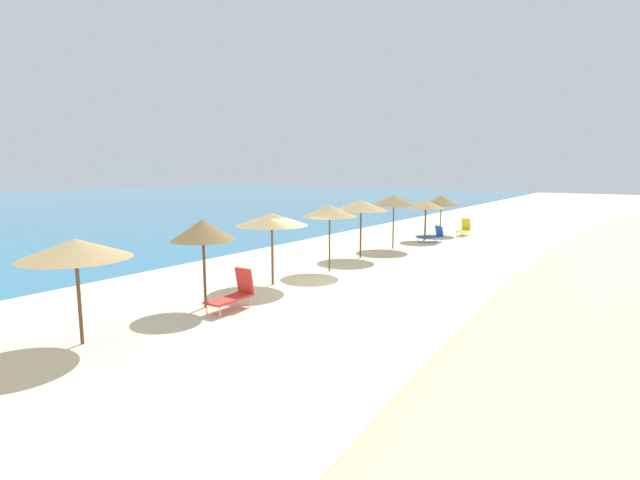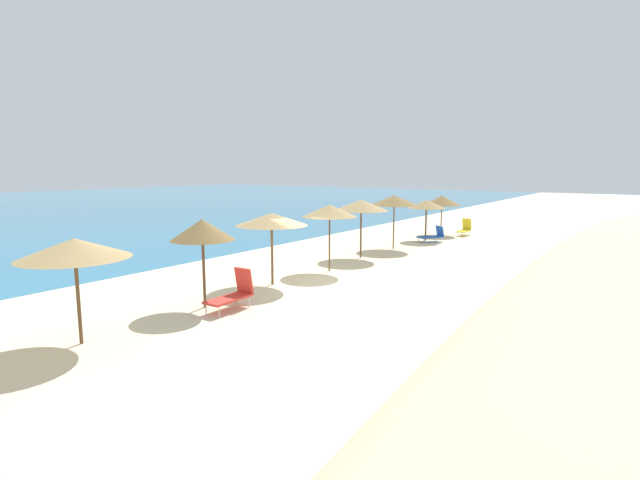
# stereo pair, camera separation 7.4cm
# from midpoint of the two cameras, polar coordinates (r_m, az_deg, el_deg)

# --- Properties ---
(ground_plane) EXTENTS (160.00, 160.00, 0.00)m
(ground_plane) POSITION_cam_midpoint_polar(r_m,az_deg,el_deg) (17.73, -0.12, -5.44)
(ground_plane) COLOR beige
(beach_umbrella_2) EXTENTS (2.60, 2.60, 2.62)m
(beach_umbrella_2) POSITION_cam_midpoint_polar(r_m,az_deg,el_deg) (12.85, -27.04, -0.92)
(beach_umbrella_2) COLOR brown
(beach_umbrella_2) RESTS_ON ground_plane
(beach_umbrella_3) EXTENTS (1.96, 1.96, 2.76)m
(beach_umbrella_3) POSITION_cam_midpoint_polar(r_m,az_deg,el_deg) (14.96, -13.69, 1.18)
(beach_umbrella_3) COLOR brown
(beach_umbrella_3) RESTS_ON ground_plane
(beach_umbrella_4) EXTENTS (2.63, 2.63, 2.67)m
(beach_umbrella_4) POSITION_cam_midpoint_polar(r_m,az_deg,el_deg) (17.57, -5.66, 2.45)
(beach_umbrella_4) COLOR brown
(beach_umbrella_4) RESTS_ON ground_plane
(beach_umbrella_5) EXTENTS (2.28, 2.28, 2.79)m
(beach_umbrella_5) POSITION_cam_midpoint_polar(r_m,az_deg,el_deg) (19.85, 1.25, 3.48)
(beach_umbrella_5) COLOR brown
(beach_umbrella_5) RESTS_ON ground_plane
(beach_umbrella_6) EXTENTS (2.60, 2.60, 2.81)m
(beach_umbrella_6) POSITION_cam_midpoint_polar(r_m,az_deg,el_deg) (23.03, 5.02, 4.14)
(beach_umbrella_6) COLOR brown
(beach_umbrella_6) RESTS_ON ground_plane
(beach_umbrella_7) EXTENTS (2.63, 2.63, 2.86)m
(beach_umbrella_7) POSITION_cam_midpoint_polar(r_m,az_deg,el_deg) (25.91, 8.91, 4.67)
(beach_umbrella_7) COLOR brown
(beach_umbrella_7) RESTS_ON ground_plane
(beach_umbrella_8) EXTENTS (2.18, 2.18, 2.42)m
(beach_umbrella_8) POSITION_cam_midpoint_polar(r_m,az_deg,el_deg) (29.37, 12.63, 4.17)
(beach_umbrella_8) COLOR brown
(beach_umbrella_8) RESTS_ON ground_plane
(beach_umbrella_9) EXTENTS (2.44, 2.44, 2.54)m
(beach_umbrella_9) POSITION_cam_midpoint_polar(r_m,az_deg,el_deg) (32.24, 14.37, 4.58)
(beach_umbrella_9) COLOR brown
(beach_umbrella_9) RESTS_ON ground_plane
(lounge_chair_0) EXTENTS (1.61, 1.37, 0.93)m
(lounge_chair_0) POSITION_cam_midpoint_polar(r_m,az_deg,el_deg) (28.97, 13.33, 0.53)
(lounge_chair_0) COLOR blue
(lounge_chair_0) RESTS_ON ground_plane
(lounge_chair_1) EXTENTS (1.60, 0.68, 1.21)m
(lounge_chair_1) POSITION_cam_midpoint_polar(r_m,az_deg,el_deg) (14.97, -10.15, -6.23)
(lounge_chair_1) COLOR red
(lounge_chair_1) RESTS_ON ground_plane
(lounge_chair_2) EXTENTS (1.46, 0.62, 1.07)m
(lounge_chair_2) POSITION_cam_midpoint_polar(r_m,az_deg,el_deg) (32.38, 16.90, 1.30)
(lounge_chair_2) COLOR yellow
(lounge_chair_2) RESTS_ON ground_plane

